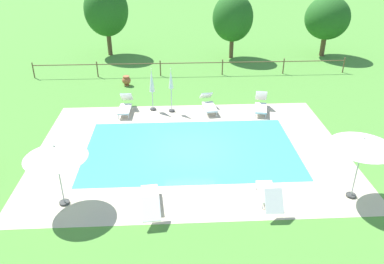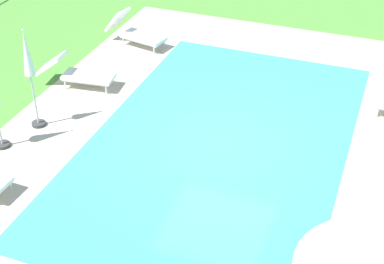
% 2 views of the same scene
% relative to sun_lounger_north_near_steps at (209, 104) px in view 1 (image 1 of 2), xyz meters
% --- Properties ---
extents(ground_plane, '(160.00, 160.00, 0.00)m').
position_rel_sun_lounger_north_near_steps_xyz_m(ground_plane, '(-1.16, -4.19, -0.37)').
color(ground_plane, '#518E38').
extents(pool_deck_paving, '(13.44, 9.71, 0.01)m').
position_rel_sun_lounger_north_near_steps_xyz_m(pool_deck_paving, '(-1.16, -4.19, -0.37)').
color(pool_deck_paving, beige).
rests_on(pool_deck_paving, ground).
extents(swimming_pool_water, '(9.21, 5.48, 0.01)m').
position_rel_sun_lounger_north_near_steps_xyz_m(swimming_pool_water, '(-1.16, -4.19, -0.37)').
color(swimming_pool_water, '#42CCD6').
rests_on(swimming_pool_water, ground).
extents(pool_coping_rim, '(9.69, 5.96, 0.01)m').
position_rel_sun_lounger_north_near_steps_xyz_m(pool_coping_rim, '(-1.16, -4.19, -0.36)').
color(pool_coping_rim, beige).
rests_on(pool_coping_rim, ground).
extents(sun_lounger_north_near_steps, '(0.84, 2.05, 0.85)m').
position_rel_sun_lounger_north_near_steps_xyz_m(sun_lounger_north_near_steps, '(0.00, 0.00, 0.00)').
color(sun_lounger_north_near_steps, white).
rests_on(sun_lounger_north_near_steps, ground).
extents(sun_lounger_north_mid, '(0.78, 2.06, 0.82)m').
position_rel_sun_lounger_north_near_steps_xyz_m(sun_lounger_north_mid, '(-2.76, -8.21, -0.00)').
color(sun_lounger_north_mid, white).
rests_on(sun_lounger_north_mid, ground).
extents(sun_lounger_north_far, '(0.67, 1.95, 0.92)m').
position_rel_sun_lounger_north_near_steps_xyz_m(sun_lounger_north_far, '(-4.42, -0.05, 0.01)').
color(sun_lounger_north_far, white).
rests_on(sun_lounger_north_far, ground).
extents(sun_lounger_north_end, '(0.64, 1.91, 0.95)m').
position_rel_sun_lounger_north_near_steps_xyz_m(sun_lounger_north_end, '(1.37, -8.15, 0.02)').
color(sun_lounger_north_end, white).
rests_on(sun_lounger_north_end, ground).
extents(sun_lounger_south_near_corner, '(0.96, 1.94, 0.99)m').
position_rel_sun_lounger_north_near_steps_xyz_m(sun_lounger_south_near_corner, '(2.76, -0.32, 0.02)').
color(sun_lounger_south_near_corner, white).
rests_on(sun_lounger_south_near_corner, ground).
extents(patio_umbrella_open_foreground, '(2.23, 2.23, 2.43)m').
position_rel_sun_lounger_north_near_steps_xyz_m(patio_umbrella_open_foreground, '(4.47, -7.89, 1.84)').
color(patio_umbrella_open_foreground, '#383838').
rests_on(patio_umbrella_open_foreground, ground).
extents(patio_umbrella_open_by_bench, '(2.11, 2.11, 2.37)m').
position_rel_sun_lounger_north_near_steps_xyz_m(patio_umbrella_open_by_bench, '(-5.81, -7.76, 1.73)').
color(patio_umbrella_open_by_bench, '#383838').
rests_on(patio_umbrella_open_by_bench, ground).
extents(patio_umbrella_closed_row_west, '(0.32, 0.32, 2.40)m').
position_rel_sun_lounger_north_near_steps_xyz_m(patio_umbrella_closed_row_west, '(-1.98, -0.07, 1.22)').
color(patio_umbrella_closed_row_west, '#383838').
rests_on(patio_umbrella_closed_row_west, ground).
extents(patio_umbrella_closed_row_centre, '(0.32, 0.32, 2.33)m').
position_rel_sun_lounger_north_near_steps_xyz_m(patio_umbrella_closed_row_centre, '(-2.98, 0.19, 1.16)').
color(patio_umbrella_closed_row_centre, '#383838').
rests_on(patio_umbrella_closed_row_centre, ground).
extents(terracotta_urn_near_fence, '(0.54, 0.54, 0.61)m').
position_rel_sun_lounger_north_near_steps_xyz_m(terracotta_urn_near_fence, '(-4.77, 4.00, -0.04)').
color(terracotta_urn_near_fence, '#A85B38').
rests_on(terracotta_urn_near_fence, ground).
extents(perimeter_fence, '(20.77, 0.08, 1.05)m').
position_rel_sun_lounger_north_near_steps_xyz_m(perimeter_fence, '(-0.61, 5.74, 0.33)').
color(perimeter_fence, brown).
rests_on(perimeter_fence, ground).
extents(tree_far_west, '(3.26, 3.26, 5.32)m').
position_rel_sun_lounger_north_near_steps_xyz_m(tree_far_west, '(-6.71, 10.96, 3.01)').
color(tree_far_west, brown).
rests_on(tree_far_west, ground).
extents(tree_west_mid, '(3.30, 3.30, 4.45)m').
position_rel_sun_lounger_north_near_steps_xyz_m(tree_west_mid, '(9.73, 9.81, 2.49)').
color(tree_west_mid, brown).
rests_on(tree_west_mid, ground).
extents(tree_centre, '(2.97, 2.97, 4.71)m').
position_rel_sun_lounger_north_near_steps_xyz_m(tree_centre, '(2.62, 9.66, 2.61)').
color(tree_centre, brown).
rests_on(tree_centre, ground).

